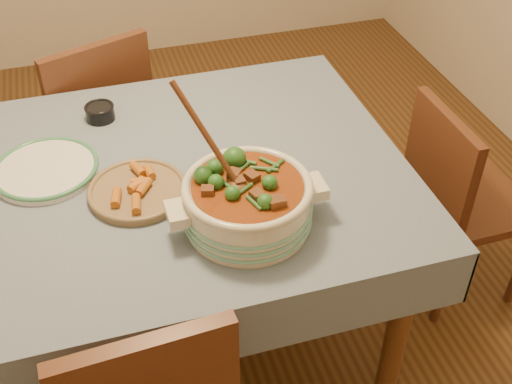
{
  "coord_description": "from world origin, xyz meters",
  "views": [
    {
      "loc": [
        -0.02,
        -1.46,
        1.89
      ],
      "look_at": [
        0.33,
        -0.28,
        0.87
      ],
      "focal_mm": 45.0,
      "sensor_mm": 36.0,
      "label": 1
    }
  ],
  "objects_px": {
    "chair_far": "(96,123)",
    "condiment_bowl": "(100,112)",
    "stew_casserole": "(247,200)",
    "white_plate": "(46,169)",
    "dining_table": "(119,207)",
    "chair_right": "(456,195)",
    "fried_plate": "(137,189)"
  },
  "relations": [
    {
      "from": "dining_table",
      "to": "fried_plate",
      "type": "relative_size",
      "value": 4.92
    },
    {
      "from": "dining_table",
      "to": "stew_casserole",
      "type": "distance_m",
      "value": 0.45
    },
    {
      "from": "chair_far",
      "to": "condiment_bowl",
      "type": "bearing_deg",
      "value": 71.93
    },
    {
      "from": "white_plate",
      "to": "chair_far",
      "type": "distance_m",
      "value": 0.71
    },
    {
      "from": "condiment_bowl",
      "to": "chair_far",
      "type": "bearing_deg",
      "value": 92.77
    },
    {
      "from": "white_plate",
      "to": "chair_right",
      "type": "distance_m",
      "value": 1.36
    },
    {
      "from": "chair_right",
      "to": "chair_far",
      "type": "bearing_deg",
      "value": 56.45
    },
    {
      "from": "condiment_bowl",
      "to": "chair_far",
      "type": "xyz_separation_m",
      "value": [
        -0.02,
        0.39,
        -0.29
      ]
    },
    {
      "from": "white_plate",
      "to": "condiment_bowl",
      "type": "height_order",
      "value": "condiment_bowl"
    },
    {
      "from": "dining_table",
      "to": "chair_right",
      "type": "bearing_deg",
      "value": -1.07
    },
    {
      "from": "fried_plate",
      "to": "condiment_bowl",
      "type": "bearing_deg",
      "value": 97.91
    },
    {
      "from": "white_plate",
      "to": "chair_right",
      "type": "bearing_deg",
      "value": -5.24
    },
    {
      "from": "dining_table",
      "to": "white_plate",
      "type": "height_order",
      "value": "white_plate"
    },
    {
      "from": "dining_table",
      "to": "white_plate",
      "type": "distance_m",
      "value": 0.23
    },
    {
      "from": "white_plate",
      "to": "chair_far",
      "type": "xyz_separation_m",
      "value": [
        0.16,
        0.63,
        -0.28
      ]
    },
    {
      "from": "dining_table",
      "to": "chair_far",
      "type": "xyz_separation_m",
      "value": [
        -0.02,
        0.73,
        -0.17
      ]
    },
    {
      "from": "white_plate",
      "to": "stew_casserole",
      "type": "bearing_deg",
      "value": -37.01
    },
    {
      "from": "fried_plate",
      "to": "chair_right",
      "type": "xyz_separation_m",
      "value": [
        1.08,
        0.05,
        -0.32
      ]
    },
    {
      "from": "stew_casserole",
      "to": "chair_right",
      "type": "xyz_separation_m",
      "value": [
        0.83,
        0.25,
        -0.39
      ]
    },
    {
      "from": "condiment_bowl",
      "to": "dining_table",
      "type": "bearing_deg",
      "value": -89.84
    },
    {
      "from": "stew_casserole",
      "to": "white_plate",
      "type": "height_order",
      "value": "stew_casserole"
    },
    {
      "from": "stew_casserole",
      "to": "condiment_bowl",
      "type": "height_order",
      "value": "stew_casserole"
    },
    {
      "from": "condiment_bowl",
      "to": "chair_right",
      "type": "bearing_deg",
      "value": -17.56
    },
    {
      "from": "stew_casserole",
      "to": "chair_far",
      "type": "bearing_deg",
      "value": 108.36
    },
    {
      "from": "stew_casserole",
      "to": "chair_far",
      "type": "relative_size",
      "value": 0.48
    },
    {
      "from": "white_plate",
      "to": "fried_plate",
      "type": "relative_size",
      "value": 1.13
    },
    {
      "from": "stew_casserole",
      "to": "chair_right",
      "type": "relative_size",
      "value": 0.52
    },
    {
      "from": "dining_table",
      "to": "chair_right",
      "type": "height_order",
      "value": "chair_right"
    },
    {
      "from": "stew_casserole",
      "to": "condiment_bowl",
      "type": "bearing_deg",
      "value": 117.13
    },
    {
      "from": "white_plate",
      "to": "condiment_bowl",
      "type": "xyz_separation_m",
      "value": [
        0.18,
        0.24,
        0.01
      ]
    },
    {
      "from": "white_plate",
      "to": "fried_plate",
      "type": "distance_m",
      "value": 0.29
    },
    {
      "from": "dining_table",
      "to": "white_plate",
      "type": "relative_size",
      "value": 4.34
    }
  ]
}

